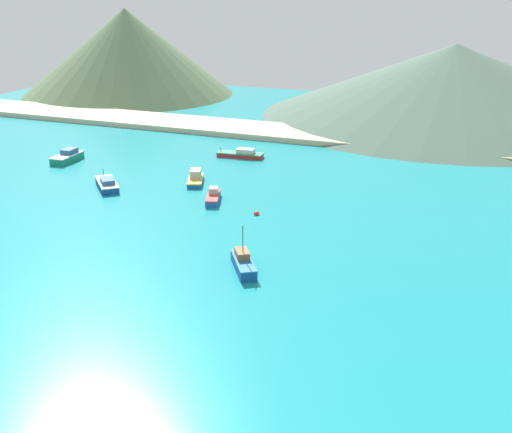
{
  "coord_description": "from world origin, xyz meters",
  "views": [
    {
      "loc": [
        26.74,
        -45.83,
        37.04
      ],
      "look_at": [
        -10.87,
        46.73,
        1.54
      ],
      "focal_mm": 48.92,
      "sensor_mm": 36.0,
      "label": 1
    }
  ],
  "objects_px": {
    "buoy_0": "(257,214)",
    "fishing_boat_2": "(67,157)",
    "fishing_boat_6": "(107,184)",
    "fishing_boat_7": "(243,263)",
    "fishing_boat_13": "(195,178)",
    "fishing_boat_0": "(241,154)",
    "fishing_boat_8": "(213,197)"
  },
  "relations": [
    {
      "from": "fishing_boat_6",
      "to": "fishing_boat_7",
      "type": "xyz_separation_m",
      "value": [
        36.73,
        -23.9,
        0.13
      ]
    },
    {
      "from": "fishing_boat_8",
      "to": "fishing_boat_13",
      "type": "bearing_deg",
      "value": 132.03
    },
    {
      "from": "fishing_boat_0",
      "to": "buoy_0",
      "type": "relative_size",
      "value": 11.08
    },
    {
      "from": "fishing_boat_8",
      "to": "fishing_boat_6",
      "type": "bearing_deg",
      "value": -178.64
    },
    {
      "from": "fishing_boat_6",
      "to": "buoy_0",
      "type": "bearing_deg",
      "value": -6.07
    },
    {
      "from": "fishing_boat_7",
      "to": "fishing_boat_8",
      "type": "xyz_separation_m",
      "value": [
        -15.95,
        24.39,
        -0.17
      ]
    },
    {
      "from": "fishing_boat_6",
      "to": "buoy_0",
      "type": "xyz_separation_m",
      "value": [
        30.2,
        -3.21,
        -0.64
      ]
    },
    {
      "from": "fishing_boat_7",
      "to": "fishing_boat_6",
      "type": "bearing_deg",
      "value": 146.95
    },
    {
      "from": "fishing_boat_0",
      "to": "fishing_boat_2",
      "type": "relative_size",
      "value": 1.22
    },
    {
      "from": "fishing_boat_0",
      "to": "fishing_boat_2",
      "type": "height_order",
      "value": "fishing_boat_2"
    },
    {
      "from": "fishing_boat_0",
      "to": "fishing_boat_6",
      "type": "height_order",
      "value": "fishing_boat_6"
    },
    {
      "from": "fishing_boat_0",
      "to": "fishing_boat_13",
      "type": "height_order",
      "value": "fishing_boat_13"
    },
    {
      "from": "fishing_boat_6",
      "to": "buoy_0",
      "type": "height_order",
      "value": "fishing_boat_6"
    },
    {
      "from": "fishing_boat_13",
      "to": "buoy_0",
      "type": "distance_m",
      "value": 20.96
    },
    {
      "from": "fishing_boat_0",
      "to": "fishing_boat_13",
      "type": "xyz_separation_m",
      "value": [
        -0.47,
        -20.21,
        0.18
      ]
    },
    {
      "from": "fishing_boat_7",
      "to": "fishing_boat_8",
      "type": "bearing_deg",
      "value": 123.18
    },
    {
      "from": "fishing_boat_13",
      "to": "buoy_0",
      "type": "bearing_deg",
      "value": -35.52
    },
    {
      "from": "fishing_boat_8",
      "to": "buoy_0",
      "type": "distance_m",
      "value": 10.14
    },
    {
      "from": "buoy_0",
      "to": "fishing_boat_2",
      "type": "bearing_deg",
      "value": 161.54
    },
    {
      "from": "fishing_boat_0",
      "to": "fishing_boat_2",
      "type": "xyz_separation_m",
      "value": [
        -31.68,
        -16.27,
        0.26
      ]
    },
    {
      "from": "fishing_boat_2",
      "to": "fishing_boat_7",
      "type": "xyz_separation_m",
      "value": [
        54.79,
        -36.8,
        -0.01
      ]
    },
    {
      "from": "fishing_boat_2",
      "to": "fishing_boat_13",
      "type": "bearing_deg",
      "value": -7.19
    },
    {
      "from": "fishing_boat_8",
      "to": "fishing_boat_13",
      "type": "height_order",
      "value": "fishing_boat_13"
    },
    {
      "from": "fishing_boat_13",
      "to": "fishing_boat_0",
      "type": "bearing_deg",
      "value": 88.66
    },
    {
      "from": "fishing_boat_13",
      "to": "fishing_boat_8",
      "type": "bearing_deg",
      "value": -47.97
    },
    {
      "from": "fishing_boat_0",
      "to": "buoy_0",
      "type": "bearing_deg",
      "value": -62.89
    },
    {
      "from": "fishing_boat_2",
      "to": "fishing_boat_13",
      "type": "height_order",
      "value": "fishing_boat_2"
    },
    {
      "from": "fishing_boat_2",
      "to": "fishing_boat_0",
      "type": "bearing_deg",
      "value": 27.19
    },
    {
      "from": "fishing_boat_2",
      "to": "buoy_0",
      "type": "height_order",
      "value": "fishing_boat_2"
    },
    {
      "from": "fishing_boat_6",
      "to": "fishing_boat_0",
      "type": "bearing_deg",
      "value": 64.97
    },
    {
      "from": "fishing_boat_0",
      "to": "fishing_boat_6",
      "type": "xyz_separation_m",
      "value": [
        -13.62,
        -29.17,
        0.12
      ]
    },
    {
      "from": "fishing_boat_2",
      "to": "fishing_boat_7",
      "type": "distance_m",
      "value": 66.0
    }
  ]
}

